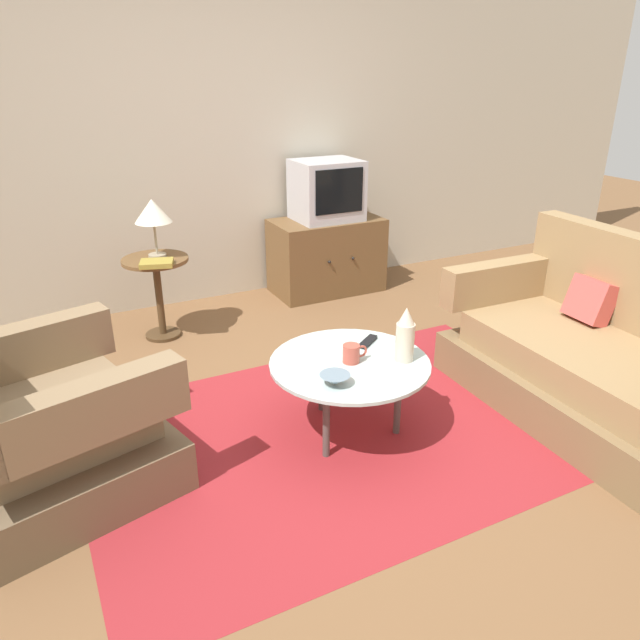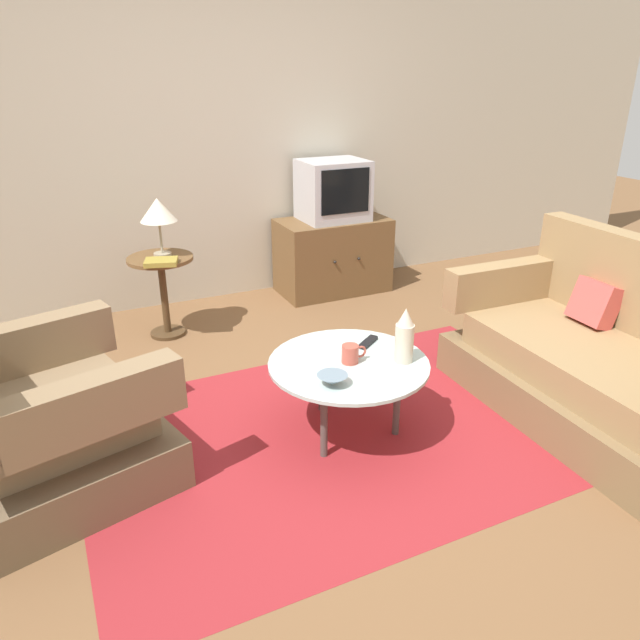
# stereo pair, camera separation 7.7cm
# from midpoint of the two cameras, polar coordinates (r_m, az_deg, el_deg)

# --- Properties ---
(ground_plane) EXTENTS (16.00, 16.00, 0.00)m
(ground_plane) POSITION_cam_midpoint_polar(r_m,az_deg,el_deg) (3.26, 2.18, -9.93)
(ground_plane) COLOR brown
(back_wall) EXTENTS (9.00, 0.12, 2.70)m
(back_wall) POSITION_cam_midpoint_polar(r_m,az_deg,el_deg) (4.86, -11.25, 17.64)
(back_wall) COLOR #BCB29E
(back_wall) RESTS_ON ground
(area_rug) EXTENTS (2.68, 1.79, 0.00)m
(area_rug) POSITION_cam_midpoint_polar(r_m,az_deg,el_deg) (3.21, 2.03, -10.49)
(area_rug) COLOR maroon
(area_rug) RESTS_ON ground
(armchair) EXTENTS (1.08, 1.09, 0.86)m
(armchair) POSITION_cam_midpoint_polar(r_m,az_deg,el_deg) (2.94, -25.69, -9.60)
(armchair) COLOR brown
(armchair) RESTS_ON ground
(couch) EXTENTS (0.90, 1.61, 0.94)m
(couch) POSITION_cam_midpoint_polar(r_m,az_deg,el_deg) (3.57, 24.40, -3.42)
(couch) COLOR brown
(couch) RESTS_ON ground
(coffee_table) EXTENTS (0.82, 0.82, 0.41)m
(coffee_table) POSITION_cam_midpoint_polar(r_m,az_deg,el_deg) (3.02, 2.12, -4.56)
(coffee_table) COLOR #B2C6C1
(coffee_table) RESTS_ON ground
(side_table) EXTENTS (0.45, 0.45, 0.58)m
(side_table) POSITION_cam_midpoint_polar(r_m,az_deg,el_deg) (4.27, -15.81, 3.59)
(side_table) COLOR brown
(side_table) RESTS_ON ground
(tv_stand) EXTENTS (0.91, 0.52, 0.62)m
(tv_stand) POSITION_cam_midpoint_polar(r_m,az_deg,el_deg) (5.05, 0.20, 6.20)
(tv_stand) COLOR brown
(tv_stand) RESTS_ON ground
(television) EXTENTS (0.52, 0.44, 0.48)m
(television) POSITION_cam_midpoint_polar(r_m,az_deg,el_deg) (4.92, 0.18, 12.33)
(television) COLOR #B7B7BC
(television) RESTS_ON tv_stand
(table_lamp) EXTENTS (0.25, 0.25, 0.40)m
(table_lamp) POSITION_cam_midpoint_polar(r_m,az_deg,el_deg) (4.17, -16.26, 9.89)
(table_lamp) COLOR #9E937A
(table_lamp) RESTS_ON side_table
(vase) EXTENTS (0.10, 0.10, 0.29)m
(vase) POSITION_cam_midpoint_polar(r_m,az_deg,el_deg) (2.99, 7.45, -1.47)
(vase) COLOR beige
(vase) RESTS_ON coffee_table
(mug) EXTENTS (0.13, 0.09, 0.09)m
(mug) POSITION_cam_midpoint_polar(r_m,az_deg,el_deg) (2.98, 2.34, -3.23)
(mug) COLOR #B74C3D
(mug) RESTS_ON coffee_table
(bowl) EXTENTS (0.15, 0.15, 0.05)m
(bowl) POSITION_cam_midpoint_polar(r_m,az_deg,el_deg) (2.79, 0.64, -5.73)
(bowl) COLOR slate
(bowl) RESTS_ON coffee_table
(tv_remote_dark) EXTENTS (0.16, 0.13, 0.02)m
(tv_remote_dark) POSITION_cam_midpoint_polar(r_m,az_deg,el_deg) (3.20, 3.92, -2.08)
(tv_remote_dark) COLOR black
(tv_remote_dark) RESTS_ON coffee_table
(book) EXTENTS (0.25, 0.21, 0.03)m
(book) POSITION_cam_midpoint_polar(r_m,az_deg,el_deg) (4.05, -15.92, 5.25)
(book) COLOR olive
(book) RESTS_ON side_table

